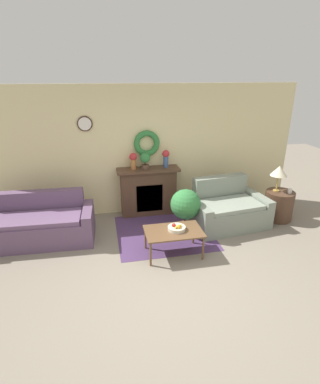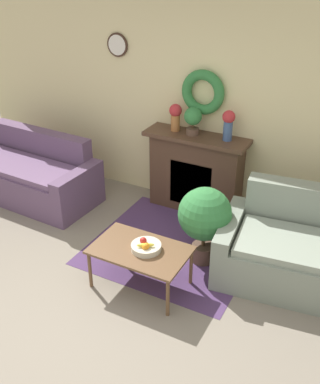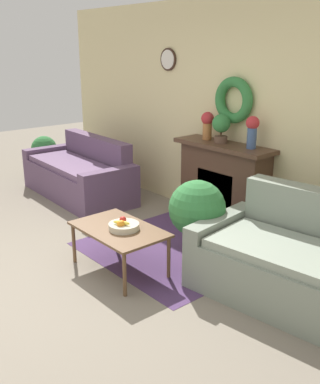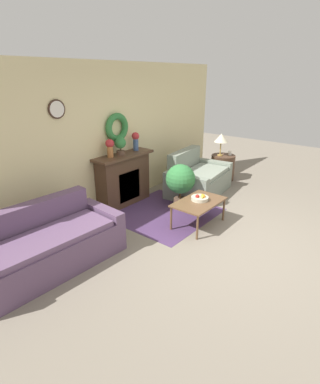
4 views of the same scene
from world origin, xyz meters
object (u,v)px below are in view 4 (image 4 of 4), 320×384
Objects in this scene: fireplace at (124,179)px; loveseat_right at (197,179)px; potted_plant_on_mantel at (120,144)px; vase_on_mantel_left at (110,147)px; vase_on_mantel_right at (136,140)px; side_table_by_loveseat at (223,167)px; table_lamp at (221,138)px; coffee_table at (199,204)px; fruit_bowl at (200,198)px; potted_plant_floor_by_loveseat at (180,180)px; couch_left at (48,246)px; mug at (230,153)px.

loveseat_right is (1.46, -0.81, -0.20)m from fireplace.
vase_on_mantel_left is at bearing 175.30° from potted_plant_on_mantel.
vase_on_mantel_left is at bearing 180.00° from vase_on_mantel_right.
loveseat_right is 4.71× the size of potted_plant_on_mantel.
fireplace is 2.13× the size of side_table_by_loveseat.
coffee_table is at bearing -159.16° from table_lamp.
fruit_bowl is 0.34× the size of potted_plant_floor_by_loveseat.
couch_left is 6.73× the size of fruit_bowl.
fireplace is at bearing 161.72° from mug.
fireplace is 0.81× the size of loveseat_right.
vase_on_mantel_right reaches higher than potted_plant_on_mantel.
potted_plant_on_mantel reaches higher than couch_left.
vase_on_mantel_left is at bearing 24.25° from couch_left.
loveseat_right is 1.53m from fruit_bowl.
potted_plant_on_mantel is at bearing 21.43° from couch_left.
vase_on_mantel_right is (0.68, 0.00, 0.02)m from vase_on_mantel_left.
coffee_table is at bearing -120.50° from potted_plant_floor_by_loveseat.
side_table_by_loveseat is 1.80× the size of potted_plant_on_mantel.
potted_plant_on_mantel is at bearing 145.41° from loveseat_right.
vase_on_mantel_right reaches higher than couch_left.
fruit_bowl reaches higher than coffee_table.
vase_on_mantel_right is 0.41× the size of potted_plant_floor_by_loveseat.
fruit_bowl is 0.88× the size of vase_on_mantel_left.
potted_plant_on_mantel reaches higher than fruit_bowl.
fruit_bowl is 1.84m from vase_on_mantel_right.
couch_left is at bearing 171.83° from loveseat_right.
fruit_bowl is 0.74m from potted_plant_floor_by_loveseat.
table_lamp reaches higher than fruit_bowl.
table_lamp reaches higher than coffee_table.
vase_on_mantel_right is at bearing 82.02° from coffee_table.
couch_left reaches higher than side_table_by_loveseat.
mug is (0.20, -0.16, -0.38)m from table_lamp.
potted_plant_on_mantel is (-0.26, 1.64, 0.75)m from fruit_bowl.
table_lamp is at bearing 21.00° from fruit_bowl.
potted_plant_floor_by_loveseat is (-2.09, -0.19, 0.26)m from side_table_by_loveseat.
loveseat_right is 1.81× the size of potted_plant_floor_by_loveseat.
mug is (2.76, -0.91, 0.14)m from fireplace.
coffee_table is 2.80× the size of potted_plant_on_mantel.
coffee_table is at bearing -165.97° from fruit_bowl.
potted_plant_on_mantel reaches higher than loveseat_right.
mug is at bearing 16.16° from coffee_table.
table_lamp is at bearing -16.39° from fireplace.
loveseat_right is at bearing 179.97° from side_table_by_loveseat.
table_lamp is (-0.07, 0.06, 0.73)m from side_table_by_loveseat.
potted_plant_on_mantel is 0.39× the size of potted_plant_floor_by_loveseat.
fruit_bowl is 1.82m from potted_plant_on_mantel.
couch_left is at bearing 158.76° from fruit_bowl.
loveseat_right is 1.34m from mug.
coffee_table is at bearing -160.91° from side_table_by_loveseat.
fireplace is 4.37× the size of fruit_bowl.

